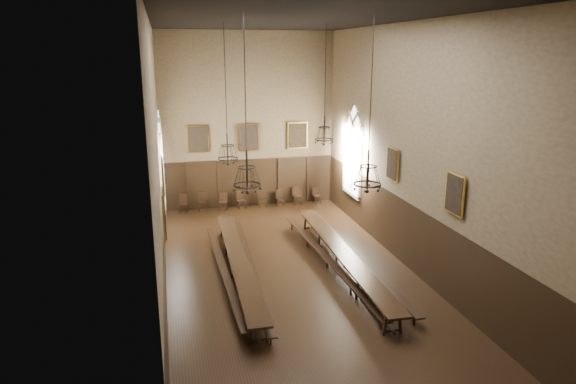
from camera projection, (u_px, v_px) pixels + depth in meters
name	position (u px, v px, depth m)	size (l,w,h in m)	color
floor	(290.00, 273.00, 19.09)	(9.00, 18.00, 0.02)	black
ceiling	(290.00, 18.00, 16.72)	(9.00, 18.00, 0.02)	black
wall_back	(248.00, 121.00, 26.35)	(9.00, 0.02, 9.00)	#7D664D
wall_front	(407.00, 244.00, 9.45)	(9.00, 0.02, 9.00)	#7D664D
wall_left	(157.00, 160.00, 16.88)	(0.02, 18.00, 9.00)	#7D664D
wall_right	(409.00, 148.00, 18.93)	(0.02, 18.00, 9.00)	#7D664D
wainscot_panelling	(290.00, 241.00, 18.76)	(9.00, 18.00, 2.50)	black
table_left	(239.00, 268.00, 18.56)	(0.95, 9.95, 0.77)	black
table_right	(342.00, 261.00, 19.17)	(0.92, 10.30, 0.80)	black
bench_left_outer	(224.00, 273.00, 18.47)	(0.42, 9.07, 0.41)	black
bench_left_inner	(251.00, 269.00, 18.68)	(0.76, 10.01, 0.45)	black
bench_right_inner	(327.00, 261.00, 19.39)	(0.76, 10.08, 0.45)	black
bench_right_outer	(357.00, 259.00, 19.61)	(0.43, 9.97, 0.45)	black
chair_0	(184.00, 207.00, 26.22)	(0.50, 0.50, 0.98)	black
chair_1	(203.00, 205.00, 26.49)	(0.46, 0.46, 0.99)	black
chair_2	(223.00, 205.00, 26.67)	(0.49, 0.49, 0.88)	black
chair_3	(241.00, 203.00, 26.91)	(0.48, 0.48, 0.90)	black
chair_4	(263.00, 202.00, 27.09)	(0.43, 0.43, 0.88)	black
chair_5	(280.00, 201.00, 27.39)	(0.40, 0.40, 0.87)	black
chair_6	(297.00, 199.00, 27.63)	(0.47, 0.47, 0.97)	black
chair_7	(317.00, 198.00, 27.84)	(0.46, 0.46, 0.90)	black
chandelier_back_left	(228.00, 149.00, 20.20)	(0.82, 0.82, 5.29)	black
chandelier_back_right	(324.00, 131.00, 20.77)	(0.77, 0.77, 4.63)	black
chandelier_front_left	(247.00, 174.00, 15.32)	(0.85, 0.85, 5.08)	black
chandelier_front_right	(368.00, 174.00, 16.55)	(0.91, 0.91, 5.37)	black
portrait_back_0	(198.00, 139.00, 25.85)	(1.10, 0.12, 1.40)	#B6862B
portrait_back_1	(249.00, 137.00, 26.44)	(1.10, 0.12, 1.40)	#B6862B
portrait_back_2	(298.00, 135.00, 27.03)	(1.10, 0.12, 1.40)	#B6862B
portrait_left_0	(163.00, 177.00, 18.05)	(0.12, 1.00, 1.30)	#B6862B
portrait_left_1	(164.00, 214.00, 13.83)	(0.12, 1.00, 1.30)	#B6862B
portrait_right_0	(393.00, 164.00, 20.05)	(0.12, 1.00, 1.30)	#B6862B
portrait_right_1	(455.00, 194.00, 15.83)	(0.12, 1.00, 1.30)	#B6862B
window_right	(353.00, 151.00, 24.36)	(0.20, 2.20, 4.60)	white
window_left	(161.00, 160.00, 22.34)	(0.20, 2.20, 4.60)	white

